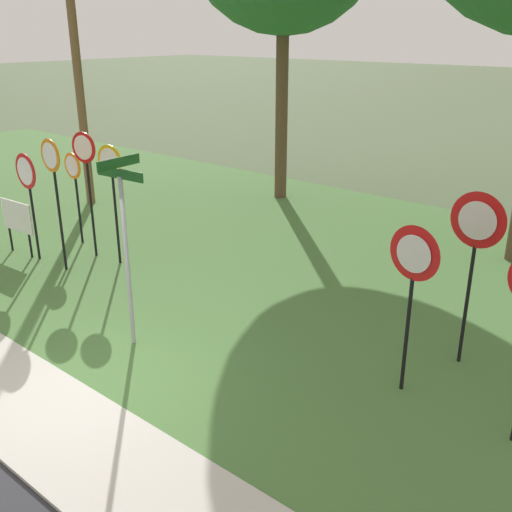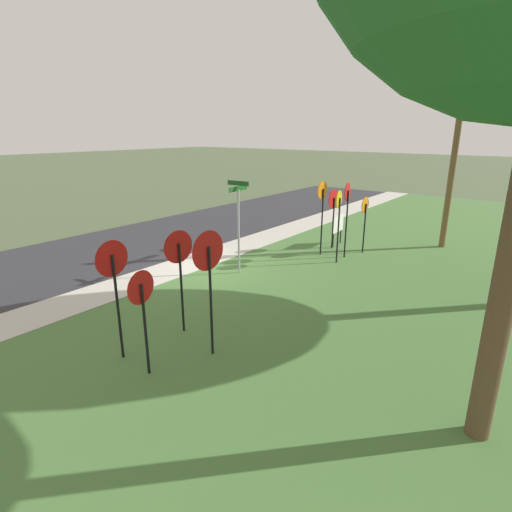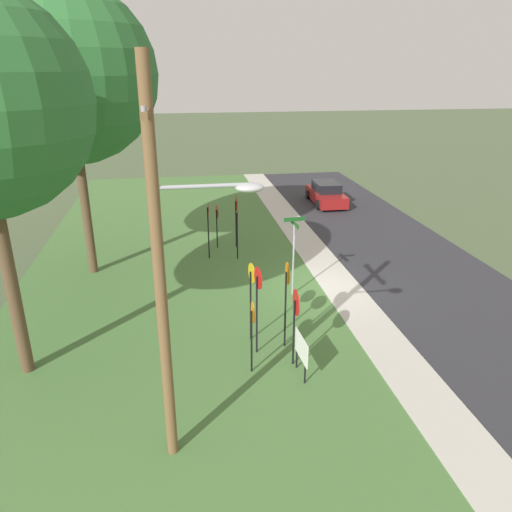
{
  "view_description": "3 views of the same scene",
  "coord_description": "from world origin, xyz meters",
  "px_view_note": "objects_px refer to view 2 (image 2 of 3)",
  "views": [
    {
      "loc": [
        6.67,
        -4.04,
        4.9
      ],
      "look_at": [
        0.91,
        2.87,
        1.42
      ],
      "focal_mm": 41.51,
      "sensor_mm": 36.0,
      "label": 1
    },
    {
      "loc": [
        9.54,
        9.62,
        4.65
      ],
      "look_at": [
        1.08,
        3.12,
        1.34
      ],
      "focal_mm": 28.47,
      "sensor_mm": 36.0,
      "label": 2
    },
    {
      "loc": [
        -16.96,
        5.43,
        8.24
      ],
      "look_at": [
        -0.58,
        2.72,
        1.78
      ],
      "focal_mm": 34.26,
      "sensor_mm": 36.0,
      "label": 3
    }
  ],
  "objects_px": {
    "stop_sign_far_center": "(347,204)",
    "yield_sign_near_right": "(142,299)",
    "yield_sign_far_left": "(208,263)",
    "street_name_post": "(239,220)",
    "stop_sign_near_left": "(322,202)",
    "stop_sign_far_left": "(333,206)",
    "stop_sign_near_right": "(365,213)",
    "yield_sign_near_left": "(113,272)",
    "yield_sign_far_right": "(179,257)",
    "utility_pole": "(454,131)",
    "stop_sign_far_right": "(339,212)",
    "notice_board": "(338,225)"
  },
  "relations": [
    {
      "from": "stop_sign_near_left",
      "to": "utility_pole",
      "type": "distance_m",
      "value": 5.81
    },
    {
      "from": "stop_sign_near_left",
      "to": "stop_sign_near_right",
      "type": "height_order",
      "value": "stop_sign_near_left"
    },
    {
      "from": "utility_pole",
      "to": "stop_sign_far_left",
      "type": "bearing_deg",
      "value": -48.82
    },
    {
      "from": "stop_sign_far_left",
      "to": "stop_sign_far_center",
      "type": "xyz_separation_m",
      "value": [
        0.81,
        0.95,
        0.27
      ]
    },
    {
      "from": "stop_sign_near_left",
      "to": "notice_board",
      "type": "height_order",
      "value": "stop_sign_near_left"
    },
    {
      "from": "stop_sign_far_right",
      "to": "street_name_post",
      "type": "relative_size",
      "value": 0.85
    },
    {
      "from": "utility_pole",
      "to": "yield_sign_near_left",
      "type": "bearing_deg",
      "value": -12.87
    },
    {
      "from": "stop_sign_far_center",
      "to": "yield_sign_far_left",
      "type": "bearing_deg",
      "value": -3.32
    },
    {
      "from": "stop_sign_near_right",
      "to": "yield_sign_near_left",
      "type": "distance_m",
      "value": 10.46
    },
    {
      "from": "yield_sign_near_left",
      "to": "utility_pole",
      "type": "xyz_separation_m",
      "value": [
        -13.22,
        3.02,
        2.67
      ]
    },
    {
      "from": "stop_sign_near_left",
      "to": "street_name_post",
      "type": "distance_m",
      "value": 3.78
    },
    {
      "from": "stop_sign_far_right",
      "to": "yield_sign_far_right",
      "type": "relative_size",
      "value": 1.06
    },
    {
      "from": "stop_sign_far_left",
      "to": "yield_sign_far_right",
      "type": "distance_m",
      "value": 8.65
    },
    {
      "from": "yield_sign_far_left",
      "to": "stop_sign_near_left",
      "type": "bearing_deg",
      "value": -163.71
    },
    {
      "from": "stop_sign_near_right",
      "to": "stop_sign_far_center",
      "type": "xyz_separation_m",
      "value": [
        0.98,
        -0.31,
        0.46
      ]
    },
    {
      "from": "stop_sign_near_right",
      "to": "utility_pole",
      "type": "bearing_deg",
      "value": 143.19
    },
    {
      "from": "yield_sign_near_left",
      "to": "notice_board",
      "type": "height_order",
      "value": "yield_sign_near_left"
    },
    {
      "from": "stop_sign_far_right",
      "to": "yield_sign_near_right",
      "type": "relative_size",
      "value": 1.22
    },
    {
      "from": "stop_sign_far_center",
      "to": "yield_sign_near_right",
      "type": "distance_m",
      "value": 9.49
    },
    {
      "from": "stop_sign_far_center",
      "to": "yield_sign_far_left",
      "type": "distance_m",
      "value": 8.21
    },
    {
      "from": "stop_sign_near_right",
      "to": "street_name_post",
      "type": "distance_m",
      "value": 5.33
    },
    {
      "from": "yield_sign_near_left",
      "to": "yield_sign_near_right",
      "type": "xyz_separation_m",
      "value": [
        0.04,
        0.92,
        -0.34
      ]
    },
    {
      "from": "stop_sign_near_right",
      "to": "yield_sign_far_right",
      "type": "bearing_deg",
      "value": -4.23
    },
    {
      "from": "street_name_post",
      "to": "utility_pole",
      "type": "relative_size",
      "value": 0.36
    },
    {
      "from": "stop_sign_far_right",
      "to": "stop_sign_near_right",
      "type": "bearing_deg",
      "value": 162.4
    },
    {
      "from": "stop_sign_near_left",
      "to": "stop_sign_far_right",
      "type": "relative_size",
      "value": 1.07
    },
    {
      "from": "stop_sign_far_right",
      "to": "stop_sign_far_left",
      "type": "bearing_deg",
      "value": -157.09
    },
    {
      "from": "yield_sign_far_left",
      "to": "stop_sign_far_center",
      "type": "bearing_deg",
      "value": -170.28
    },
    {
      "from": "yield_sign_far_right",
      "to": "utility_pole",
      "type": "distance_m",
      "value": 12.27
    },
    {
      "from": "stop_sign_near_right",
      "to": "stop_sign_far_center",
      "type": "relative_size",
      "value": 0.78
    },
    {
      "from": "yield_sign_near_left",
      "to": "street_name_post",
      "type": "height_order",
      "value": "street_name_post"
    },
    {
      "from": "yield_sign_far_right",
      "to": "street_name_post",
      "type": "relative_size",
      "value": 0.8
    },
    {
      "from": "utility_pole",
      "to": "notice_board",
      "type": "distance_m",
      "value": 5.63
    },
    {
      "from": "yield_sign_far_left",
      "to": "street_name_post",
      "type": "height_order",
      "value": "street_name_post"
    },
    {
      "from": "stop_sign_near_right",
      "to": "stop_sign_far_left",
      "type": "relative_size",
      "value": 0.92
    },
    {
      "from": "yield_sign_near_left",
      "to": "notice_board",
      "type": "xyz_separation_m",
      "value": [
        -10.83,
        -0.43,
        -1.09
      ]
    },
    {
      "from": "stop_sign_far_center",
      "to": "yield_sign_far_right",
      "type": "distance_m",
      "value": 7.84
    },
    {
      "from": "stop_sign_near_left",
      "to": "stop_sign_near_right",
      "type": "xyz_separation_m",
      "value": [
        -1.17,
        1.23,
        -0.46
      ]
    },
    {
      "from": "stop_sign_near_left",
      "to": "street_name_post",
      "type": "xyz_separation_m",
      "value": [
        3.62,
        -1.09,
        -0.2
      ]
    },
    {
      "from": "yield_sign_near_right",
      "to": "street_name_post",
      "type": "distance_m",
      "value": 6.14
    },
    {
      "from": "yield_sign_far_left",
      "to": "stop_sign_near_right",
      "type": "bearing_deg",
      "value": -172.84
    },
    {
      "from": "stop_sign_near_left",
      "to": "stop_sign_far_center",
      "type": "bearing_deg",
      "value": 103.9
    },
    {
      "from": "stop_sign_far_left",
      "to": "utility_pole",
      "type": "relative_size",
      "value": 0.28
    },
    {
      "from": "stop_sign_near_left",
      "to": "yield_sign_near_left",
      "type": "relative_size",
      "value": 1.1
    },
    {
      "from": "stop_sign_near_right",
      "to": "utility_pole",
      "type": "height_order",
      "value": "utility_pole"
    },
    {
      "from": "yield_sign_near_right",
      "to": "yield_sign_far_left",
      "type": "distance_m",
      "value": 1.48
    },
    {
      "from": "yield_sign_near_right",
      "to": "yield_sign_far_right",
      "type": "height_order",
      "value": "yield_sign_far_right"
    },
    {
      "from": "stop_sign_far_center",
      "to": "yield_sign_near_right",
      "type": "height_order",
      "value": "stop_sign_far_center"
    },
    {
      "from": "yield_sign_near_right",
      "to": "yield_sign_far_left",
      "type": "bearing_deg",
      "value": 152.6
    },
    {
      "from": "stop_sign_near_right",
      "to": "street_name_post",
      "type": "height_order",
      "value": "street_name_post"
    }
  ]
}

